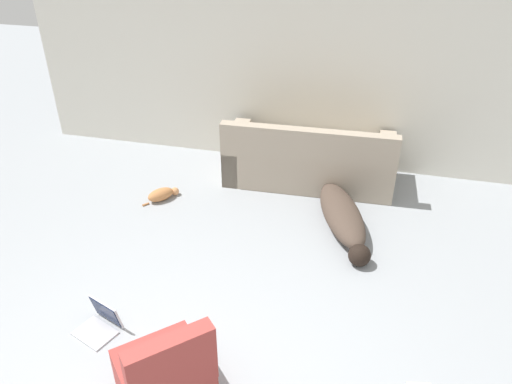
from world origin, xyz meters
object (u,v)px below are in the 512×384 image
at_px(dog, 343,217).
at_px(couch, 309,161).
at_px(laptop_open, 101,321).
at_px(cat, 162,194).
at_px(side_chair, 166,380).

bearing_deg(dog, couch, -170.87).
relative_size(dog, laptop_open, 3.96).
height_order(dog, cat, dog).
bearing_deg(dog, side_chair, -42.10).
xyz_separation_m(dog, side_chair, (-1.00, -2.54, 0.15)).
distance_m(dog, laptop_open, 2.69).
xyz_separation_m(laptop_open, side_chair, (0.85, -0.58, 0.21)).
bearing_deg(cat, side_chair, -116.24).
distance_m(couch, laptop_open, 3.17).
height_order(couch, laptop_open, couch).
distance_m(dog, side_chair, 2.73).
distance_m(couch, cat, 1.85).
height_order(couch, dog, couch).
relative_size(couch, dog, 1.27).
bearing_deg(couch, cat, 25.17).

